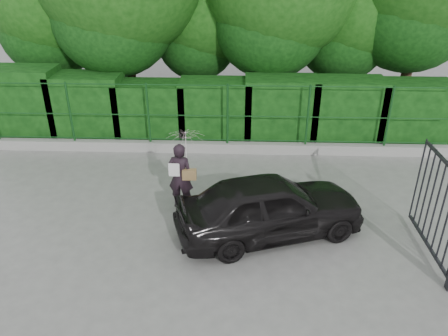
{
  "coord_description": "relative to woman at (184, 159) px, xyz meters",
  "views": [
    {
      "loc": [
        0.76,
        -7.37,
        5.55
      ],
      "look_at": [
        0.42,
        1.3,
        1.1
      ],
      "focal_mm": 35.0,
      "sensor_mm": 36.0,
      "label": 1
    }
  ],
  "objects": [
    {
      "name": "woman",
      "position": [
        0.0,
        0.0,
        0.0
      ],
      "size": [
        0.89,
        0.86,
        1.91
      ],
      "color": "black",
      "rests_on": "ground"
    },
    {
      "name": "kerb",
      "position": [
        0.49,
        3.05,
        -1.09
      ],
      "size": [
        14.0,
        0.25,
        0.3
      ],
      "primitive_type": "cube",
      "color": "#9E9E99",
      "rests_on": "ground"
    },
    {
      "name": "hedge",
      "position": [
        0.37,
        4.05,
        -0.23
      ],
      "size": [
        14.2,
        1.2,
        2.24
      ],
      "color": "black",
      "rests_on": "ground"
    },
    {
      "name": "fence",
      "position": [
        0.72,
        3.05,
        -0.04
      ],
      "size": [
        14.13,
        0.06,
        1.8
      ],
      "color": "#124117",
      "rests_on": "kerb"
    },
    {
      "name": "car",
      "position": [
        1.91,
        -1.04,
        -0.56
      ],
      "size": [
        4.25,
        2.76,
        1.35
      ],
      "primitive_type": "imported",
      "rotation": [
        0.0,
        0.0,
        1.89
      ],
      "color": "black",
      "rests_on": "ground"
    },
    {
      "name": "ground",
      "position": [
        0.49,
        -1.45,
        -1.24
      ],
      "size": [
        80.0,
        80.0,
        0.0
      ],
      "primitive_type": "plane",
      "color": "gray"
    }
  ]
}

